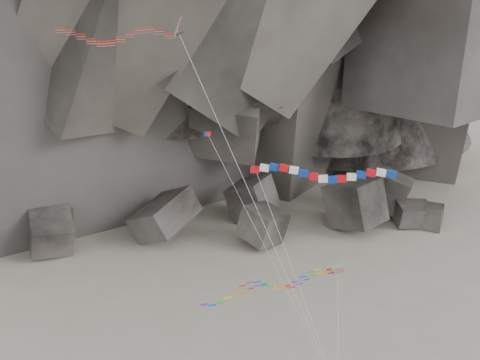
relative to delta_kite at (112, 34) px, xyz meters
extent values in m
cube|color=#47423F|center=(4.23, 33.44, -31.94)|extent=(2.86, 3.44, 2.83)
cube|color=#47423F|center=(19.58, 33.42, -30.29)|extent=(9.62, 9.42, 7.42)
cube|color=#47423F|center=(43.76, 25.79, -31.43)|extent=(5.74, 5.16, 4.08)
cube|color=#47423F|center=(-10.75, 32.83, -30.62)|extent=(8.40, 8.21, 7.25)
cube|color=#47423F|center=(41.79, 31.74, -30.33)|extent=(11.17, 10.19, 8.21)
cube|color=#47423F|center=(34.24, 26.79, -29.76)|extent=(9.72, 10.61, 8.67)
cube|color=#47423F|center=(45.85, 24.77, -31.35)|extent=(5.68, 5.49, 3.76)
cube|color=#47423F|center=(5.19, 29.43, -30.98)|extent=(11.62, 11.27, 8.18)
cube|color=#47423F|center=(19.03, 24.86, -30.76)|extent=(8.19, 7.53, 6.39)
cube|color=#47423F|center=(-10.90, 28.43, -30.70)|extent=(7.30, 8.10, 7.15)
cylinder|color=silver|center=(11.29, -3.90, -15.56)|extent=(12.76, 6.79, 31.86)
cube|color=red|center=(11.09, -1.25, -11.41)|extent=(0.91, 0.77, 0.52)
cube|color=white|center=(11.84, -1.58, -11.19)|extent=(0.95, 0.79, 0.58)
cube|color=navy|center=(12.59, -1.96, -11.05)|extent=(0.97, 0.80, 0.61)
cube|color=red|center=(13.34, -2.37, -11.04)|extent=(0.97, 0.80, 0.62)
cube|color=white|center=(14.08, -2.78, -11.15)|extent=(0.96, 0.79, 0.59)
cube|color=navy|center=(14.83, -3.16, -11.35)|extent=(0.92, 0.78, 0.53)
cube|color=red|center=(15.58, -3.51, -11.57)|extent=(0.94, 0.78, 0.56)
cube|color=white|center=(16.33, -3.80, -11.74)|extent=(0.97, 0.79, 0.61)
cube|color=navy|center=(17.08, -4.05, -11.78)|extent=(0.97, 0.80, 0.62)
cube|color=red|center=(17.83, -4.26, -11.70)|extent=(0.96, 0.79, 0.60)
cube|color=white|center=(18.58, -4.46, -11.51)|extent=(0.93, 0.78, 0.55)
cube|color=navy|center=(19.33, -4.67, -11.29)|extent=(0.93, 0.78, 0.55)
cube|color=red|center=(20.08, -4.92, -11.11)|extent=(0.96, 0.79, 0.60)
cube|color=white|center=(20.83, -5.22, -11.03)|extent=(0.97, 0.80, 0.62)
cube|color=navy|center=(21.58, -5.58, -11.08)|extent=(0.97, 0.79, 0.61)
cylinder|color=silver|center=(14.37, -4.37, -21.45)|extent=(6.60, 5.85, 20.09)
cube|color=#D4FD0E|center=(18.92, -2.34, -21.46)|extent=(1.40, 0.51, 0.76)
cube|color=#0CB219|center=(18.92, -2.53, -21.75)|extent=(1.17, 0.37, 0.52)
cylinder|color=silver|center=(18.29, -4.81, -26.47)|extent=(1.31, 4.96, 10.04)
cube|color=red|center=(7.13, -0.50, -8.18)|extent=(0.58, 0.14, 0.37)
cube|color=navy|center=(6.94, -0.49, -8.18)|extent=(0.22, 0.08, 0.38)
cylinder|color=silver|center=(12.39, -3.89, -19.83)|extent=(10.54, 6.79, 23.32)
camera|label=1|loc=(0.38, -43.07, 4.33)|focal=40.00mm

